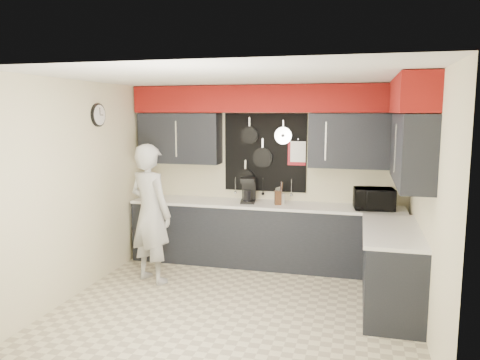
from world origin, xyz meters
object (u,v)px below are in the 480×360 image
(person, at_px, (150,214))
(utensil_crock, at_px, (281,199))
(knife_block, at_px, (278,198))
(microwave, at_px, (374,199))
(coffee_maker, at_px, (248,190))

(person, bearing_deg, utensil_crock, -123.36)
(knife_block, relative_size, utensil_crock, 1.37)
(microwave, xyz_separation_m, person, (-2.81, -0.94, -0.15))
(utensil_crock, distance_m, person, 1.85)
(microwave, bearing_deg, person, -168.65)
(utensil_crock, relative_size, person, 0.08)
(utensil_crock, distance_m, coffee_maker, 0.49)
(microwave, height_order, person, person)
(utensil_crock, bearing_deg, coffee_maker, -177.52)
(knife_block, distance_m, person, 1.79)
(microwave, relative_size, knife_block, 2.64)
(utensil_crock, bearing_deg, person, -146.40)
(microwave, height_order, knife_block, microwave)
(knife_block, height_order, coffee_maker, coffee_maker)
(utensil_crock, relative_size, coffee_maker, 0.39)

